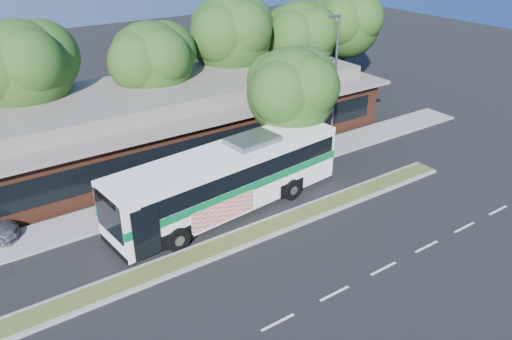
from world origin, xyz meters
The scene contains 12 objects.
ground centered at (0.00, 0.00, 0.00)m, with size 120.00×120.00×0.00m, color black.
median_strip centered at (0.00, 0.60, 0.07)m, with size 26.00×1.10×0.15m, color #415624.
sidewalk centered at (0.00, 6.40, 0.06)m, with size 44.00×2.60×0.12m, color gray.
plaza_building centered at (0.00, 12.99, 2.13)m, with size 33.20×11.20×4.45m.
lamp_post centered at (9.56, 6.00, 4.90)m, with size 0.93×0.18×9.07m.
tree_bg_b centered at (-6.57, 16.14, 6.14)m, with size 6.69×6.00×9.00m.
tree_bg_c centered at (1.40, 15.13, 5.59)m, with size 6.24×5.60×8.26m.
tree_bg_d centered at (8.45, 16.15, 6.42)m, with size 6.91×6.20×9.37m.
tree_bg_e centered at (14.42, 15.14, 5.74)m, with size 6.47×5.80×8.50m.
tree_bg_f centered at (20.43, 16.14, 6.06)m, with size 6.69×6.00×8.92m.
transit_bus centered at (-0.01, 3.42, 2.12)m, with size 13.79×4.35×3.81m.
sidewalk_tree centered at (6.39, 6.01, 5.03)m, with size 6.05×5.43×7.61m.
Camera 1 is at (-12.09, -16.76, 14.23)m, focal length 35.00 mm.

